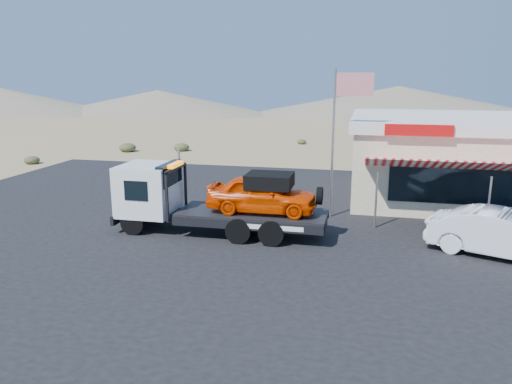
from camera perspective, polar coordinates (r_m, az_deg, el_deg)
ground at (r=17.84m, az=-8.01°, el=-5.82°), size 120.00×120.00×0.00m
asphalt_lot at (r=20.03m, az=0.40°, el=-3.52°), size 32.00×24.00×0.02m
tow_truck at (r=18.48m, az=-4.75°, el=-0.54°), size 7.75×2.30×2.59m
white_sedan at (r=18.02m, az=26.28°, el=-4.33°), size 4.84×3.16×1.51m
jerky_store at (r=25.38m, az=22.64°, el=3.64°), size 10.40×9.97×3.90m
flagpole at (r=20.36m, az=9.50°, el=7.37°), size 1.55×0.10×6.00m
desert_scrub at (r=33.31m, az=-22.93°, el=2.74°), size 22.78×37.24×0.69m
distant_hills at (r=72.73m, az=0.15°, el=10.23°), size 126.00×48.00×4.20m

